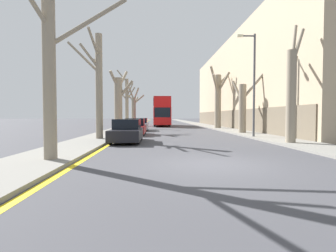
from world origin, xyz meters
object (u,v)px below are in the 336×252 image
object	(u,v)px
street_tree_right_1	(243,106)
double_decker_bus	(162,110)
street_tree_left_0	(51,57)
parked_car_1	(135,127)
lamp_post	(253,80)
street_tree_left_1	(98,83)
parked_car_2	(140,125)
street_tree_left_3	(127,101)
street_tree_left_2	(119,102)
street_tree_left_4	(133,108)
parked_car_0	(127,131)
street_tree_right_0	(292,91)
street_tree_right_2	(218,98)

from	to	relation	value
street_tree_right_1	double_decker_bus	xyz separation A→B (m)	(-7.08, 19.13, -0.02)
street_tree_left_0	parked_car_1	distance (m)	13.89
double_decker_bus	lamp_post	xyz separation A→B (m)	(6.26, -23.74, 1.74)
street_tree_left_1	double_decker_bus	size ratio (longest dim) A/B	0.64
street_tree_right_1	parked_car_1	bearing A→B (deg)	-174.80
street_tree_left_1	parked_car_2	xyz separation A→B (m)	(2.09, 11.42, -3.19)
street_tree_left_3	lamp_post	distance (m)	19.55
street_tree_left_2	parked_car_1	world-z (taller)	street_tree_left_2
street_tree_left_0	street_tree_left_3	bearing A→B (deg)	90.66
street_tree_left_1	street_tree_left_4	xyz separation A→B (m)	(0.20, 25.02, -0.86)
street_tree_left_1	parked_car_0	distance (m)	4.03
street_tree_right_0	street_tree_right_1	world-z (taller)	street_tree_right_0
street_tree_left_0	street_tree_left_4	size ratio (longest dim) A/B	1.00
street_tree_left_0	lamp_post	bearing A→B (deg)	42.06
parked_car_0	lamp_post	size ratio (longest dim) A/B	0.59
street_tree_right_0	parked_car_0	bearing A→B (deg)	169.56
lamp_post	double_decker_bus	bearing A→B (deg)	104.78
street_tree_right_0	parked_car_0	xyz separation A→B (m)	(-9.64, 1.78, -2.42)
street_tree_left_1	parked_car_1	size ratio (longest dim) A/B	1.62
parked_car_1	parked_car_2	size ratio (longest dim) A/B	0.96
street_tree_left_4	street_tree_right_2	distance (m)	15.25
double_decker_bus	parked_car_0	size ratio (longest dim) A/B	2.44
street_tree_left_4	parked_car_1	world-z (taller)	street_tree_left_4
street_tree_left_1	lamp_post	size ratio (longest dim) A/B	0.93
street_tree_right_1	street_tree_right_2	bearing A→B (deg)	90.59
street_tree_right_1	lamp_post	bearing A→B (deg)	-100.12
street_tree_right_0	parked_car_2	bearing A→B (deg)	123.55
street_tree_left_1	street_tree_left_4	size ratio (longest dim) A/B	1.01
street_tree_left_0	street_tree_right_2	distance (m)	26.30
street_tree_left_0	parked_car_1	size ratio (longest dim) A/B	1.60
street_tree_left_0	street_tree_left_2	xyz separation A→B (m)	(-0.06, 16.83, -0.64)
street_tree_right_2	double_decker_bus	world-z (taller)	street_tree_right_2
street_tree_left_4	parked_car_2	xyz separation A→B (m)	(1.89, -13.60, -2.33)
street_tree_left_1	street_tree_left_4	bearing A→B (deg)	89.55
street_tree_left_0	street_tree_right_1	xyz separation A→B (m)	(11.60, 14.33, -1.12)
lamp_post	street_tree_right_2	bearing A→B (deg)	87.02
double_decker_bus	lamp_post	size ratio (longest dim) A/B	1.45
street_tree_right_1	street_tree_left_3	bearing A→B (deg)	136.00
street_tree_left_0	double_decker_bus	xyz separation A→B (m)	(4.52, 33.46, -1.14)
street_tree_left_1	lamp_post	xyz separation A→B (m)	(11.05, 1.21, 0.43)
street_tree_left_3	street_tree_left_4	xyz separation A→B (m)	(0.22, 7.71, -0.57)
double_decker_bus	parked_car_0	distance (m)	26.49
street_tree_right_1	parked_car_1	size ratio (longest dim) A/B	1.33
street_tree_left_1	parked_car_2	world-z (taller)	street_tree_left_1
street_tree_left_1	street_tree_right_2	xyz separation A→B (m)	(11.78, 15.14, 0.08)
street_tree_right_2	parked_car_0	xyz separation A→B (m)	(-9.69, -16.47, -3.26)
street_tree_left_0	street_tree_left_3	world-z (taller)	street_tree_left_3
street_tree_right_1	parked_car_2	size ratio (longest dim) A/B	1.28
street_tree_left_1	parked_car_0	world-z (taller)	street_tree_left_1
double_decker_bus	parked_car_2	world-z (taller)	double_decker_bus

